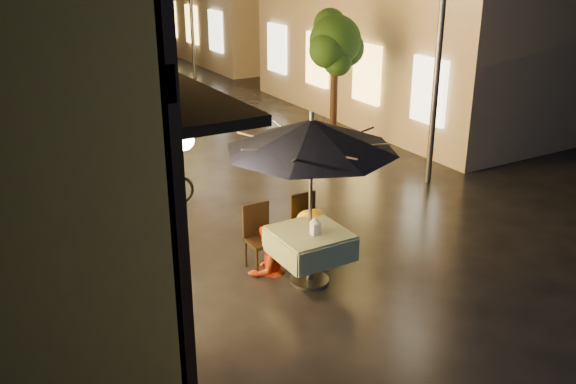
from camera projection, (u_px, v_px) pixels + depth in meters
ground at (366, 257)px, 9.73m from camera, size 90.00×90.00×0.00m
street_tree at (335, 44)px, 13.60m from camera, size 1.43×1.20×3.15m
streetlamp_near at (440, 32)px, 11.67m from camera, size 0.36×0.36×4.23m
cafe_table at (310, 244)px, 8.84m from camera, size 0.99×0.99×0.78m
patio_umbrella at (311, 135)px, 8.27m from camera, size 2.31×2.31×2.46m
cafe_chair_left at (259, 233)px, 9.26m from camera, size 0.42×0.42×0.97m
cafe_chair_right at (306, 222)px, 9.64m from camera, size 0.42×0.42×0.97m
table_lantern at (315, 225)px, 8.62m from camera, size 0.16×0.16×0.25m
person_orange at (266, 228)px, 9.08m from camera, size 0.79×0.69×1.39m
person_yellow at (312, 212)px, 9.33m from camera, size 1.11×0.74×1.61m
bicycle_0 at (148, 187)px, 11.27m from camera, size 1.69×0.67×0.87m
bicycle_1 at (108, 170)px, 12.03m from camera, size 1.56×0.51×0.93m
bicycle_2 at (112, 167)px, 12.36m from camera, size 1.59×0.77×0.80m
bicycle_3 at (79, 138)px, 13.63m from camera, size 1.86×0.55×1.11m
bicycle_4 at (68, 134)px, 14.36m from camera, size 1.69×0.61×0.88m
bicycle_5 at (79, 121)px, 15.01m from camera, size 1.85×0.79×1.08m
bicycle_6 at (70, 109)px, 16.36m from camera, size 1.81×0.66×0.94m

